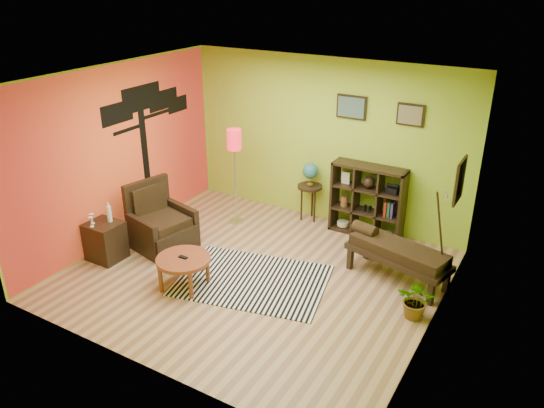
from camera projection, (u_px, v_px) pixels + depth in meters
The scene contains 11 objects.
ground at pixel (255, 275), 7.68m from camera, with size 5.00×5.00×0.00m, color tan.
room_shell at pixel (248, 155), 7.00m from camera, with size 5.04×4.54×2.82m.
zebra_rug at pixel (252, 280), 7.53m from camera, with size 2.07×1.46×0.01m, color silver.
coffee_table at pixel (183, 262), 7.23m from camera, with size 0.75×0.75×0.48m.
armchair at pixel (161, 227), 8.38m from camera, with size 1.02×1.01×1.03m.
side_cabinet at pixel (105, 241), 7.99m from camera, with size 0.50×0.46×0.91m.
floor_lamp at pixel (234, 148), 8.70m from camera, with size 0.25×0.25×1.67m.
globe_table at pixel (310, 177), 9.04m from camera, with size 0.43×0.43×1.05m.
cube_shelf at pixel (368, 201), 8.61m from camera, with size 1.20×0.35×1.20m.
bench at pixel (396, 251), 7.41m from camera, with size 1.56×0.88×0.69m.
potted_plant at pixel (416, 304), 6.67m from camera, with size 0.46×0.51×0.40m, color #26661E.
Camera 1 is at (3.55, -5.56, 4.07)m, focal length 35.00 mm.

